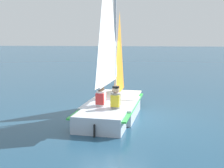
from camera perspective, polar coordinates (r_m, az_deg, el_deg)
ground_plane at (r=9.53m, az=-0.00°, el=-6.49°), size 260.00×260.00×0.00m
sailboat_main at (r=9.31m, az=-0.07°, el=-2.13°), size 4.35×1.66×5.77m
sailor_helm at (r=8.81m, az=-2.28°, el=-3.54°), size 0.34×0.30×1.16m
sailor_crew at (r=8.50m, az=0.77°, el=-3.99°), size 0.34×0.30×1.16m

